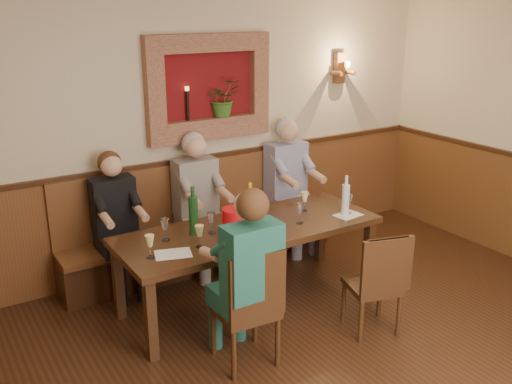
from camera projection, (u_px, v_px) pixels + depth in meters
room_shell at (418, 144)px, 3.27m from camera, size 6.04×6.04×2.82m
wainscoting at (400, 341)px, 3.68m from camera, size 6.02×6.02×1.15m
wall_niche at (213, 92)px, 5.78m from camera, size 1.36×0.30×1.06m
wall_sconce at (340, 69)px, 6.56m from camera, size 0.25×0.20×0.35m
dining_table at (250, 235)px, 5.14m from camera, size 2.40×0.90×0.75m
bench at (203, 236)px, 6.00m from camera, size 3.00×0.45×1.11m
chair_near_left at (246, 329)px, 4.37m from camera, size 0.46×0.46×0.98m
chair_near_right at (372, 302)px, 4.80m from camera, size 0.50×0.50×0.90m
person_bench_left at (119, 237)px, 5.37m from camera, size 0.40×0.49×1.38m
person_bench_mid at (200, 216)px, 5.79m from camera, size 0.43×0.53×1.45m
person_bench_right at (290, 196)px, 6.35m from camera, size 0.45×0.55×1.49m
person_chair_front at (246, 292)px, 4.28m from camera, size 0.43×0.52×1.44m
spittoon_bucket at (235, 223)px, 4.86m from camera, size 0.28×0.28×0.25m
wine_bottle_green_a at (250, 208)px, 5.09m from camera, size 0.10×0.10×0.41m
wine_bottle_green_b at (193, 214)px, 4.91m from camera, size 0.10×0.10×0.43m
water_bottle at (345, 199)px, 5.34m from camera, size 0.10×0.10×0.39m
tasting_sheet_a at (173, 254)px, 4.56m from camera, size 0.34×0.28×0.00m
tasting_sheet_b at (253, 231)px, 5.01m from camera, size 0.28×0.22×0.00m
tasting_sheet_c at (348, 215)px, 5.40m from camera, size 0.27×0.21×0.00m
tasting_sheet_d at (235, 245)px, 4.73m from camera, size 0.34×0.30×0.00m
wine_glass_0 at (255, 209)px, 5.28m from camera, size 0.08×0.08×0.19m
wine_glass_1 at (300, 213)px, 5.17m from camera, size 0.08×0.08×0.19m
wine_glass_2 at (150, 247)px, 4.47m from camera, size 0.08×0.08×0.19m
wine_glass_3 at (247, 233)px, 4.74m from camera, size 0.08×0.08×0.19m
wine_glass_4 at (211, 223)px, 4.95m from camera, size 0.08×0.08×0.19m
wine_glass_5 at (349, 204)px, 5.42m from camera, size 0.08×0.08×0.19m
wine_glass_6 at (165, 230)px, 4.80m from camera, size 0.08×0.08×0.19m
wine_glass_7 at (200, 236)px, 4.66m from camera, size 0.08×0.08×0.19m
wine_glass_8 at (253, 225)px, 4.90m from camera, size 0.08×0.08×0.19m
wine_glass_9 at (305, 202)px, 5.48m from camera, size 0.08×0.08×0.19m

